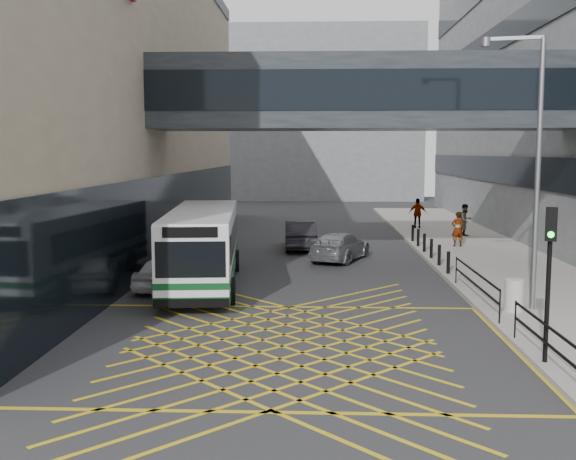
# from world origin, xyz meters

# --- Properties ---
(ground) EXTENTS (120.00, 120.00, 0.00)m
(ground) POSITION_xyz_m (0.00, 0.00, 0.00)
(ground) COLOR #333335
(building_far) EXTENTS (28.00, 16.00, 18.00)m
(building_far) POSITION_xyz_m (-2.00, 60.00, 9.00)
(building_far) COLOR slate
(building_far) RESTS_ON ground
(skybridge) EXTENTS (20.00, 4.10, 3.00)m
(skybridge) POSITION_xyz_m (3.00, 12.00, 7.50)
(skybridge) COLOR #292E33
(skybridge) RESTS_ON ground
(pavement) EXTENTS (6.00, 54.00, 0.16)m
(pavement) POSITION_xyz_m (9.00, 15.00, 0.08)
(pavement) COLOR #9C978E
(pavement) RESTS_ON ground
(box_junction) EXTENTS (12.00, 9.00, 0.01)m
(box_junction) POSITION_xyz_m (0.00, 0.00, 0.00)
(box_junction) COLOR gold
(box_junction) RESTS_ON ground
(bus) EXTENTS (3.32, 10.47, 2.88)m
(bus) POSITION_xyz_m (-3.40, 8.09, 1.55)
(bus) COLOR white
(bus) RESTS_ON ground
(car_white) EXTENTS (2.59, 4.44, 1.32)m
(car_white) POSITION_xyz_m (-4.50, 7.24, 0.66)
(car_white) COLOR white
(car_white) RESTS_ON ground
(car_dark) EXTENTS (2.10, 4.86, 1.49)m
(car_dark) POSITION_xyz_m (0.09, 17.83, 0.75)
(car_dark) COLOR #222127
(car_dark) RESTS_ON ground
(car_silver) EXTENTS (3.39, 4.86, 1.39)m
(car_silver) POSITION_xyz_m (2.02, 14.19, 0.70)
(car_silver) COLOR gray
(car_silver) RESTS_ON ground
(traffic_light) EXTENTS (0.29, 0.44, 3.65)m
(traffic_light) POSITION_xyz_m (6.22, -1.66, 2.54)
(traffic_light) COLOR black
(traffic_light) RESTS_ON pavement
(street_lamp) EXTENTS (1.90, 0.62, 8.37)m
(street_lamp) POSITION_xyz_m (7.50, 3.94, 4.93)
(street_lamp) COLOR slate
(street_lamp) RESTS_ON pavement
(litter_bin) EXTENTS (0.57, 0.57, 0.99)m
(litter_bin) POSITION_xyz_m (7.00, 3.54, 0.66)
(litter_bin) COLOR #ADA89E
(litter_bin) RESTS_ON pavement
(kerb_railings) EXTENTS (0.05, 12.54, 1.00)m
(kerb_railings) POSITION_xyz_m (6.15, 1.78, 0.88)
(kerb_railings) COLOR black
(kerb_railings) RESTS_ON pavement
(bollards) EXTENTS (0.14, 10.14, 0.90)m
(bollards) POSITION_xyz_m (6.25, 15.00, 0.61)
(bollards) COLOR black
(bollards) RESTS_ON pavement
(pedestrian_a) EXTENTS (0.78, 0.61, 1.80)m
(pedestrian_a) POSITION_xyz_m (8.27, 17.99, 1.06)
(pedestrian_a) COLOR gray
(pedestrian_a) RESTS_ON pavement
(pedestrian_b) EXTENTS (1.05, 0.93, 1.86)m
(pedestrian_b) POSITION_xyz_m (9.63, 22.36, 1.09)
(pedestrian_b) COLOR gray
(pedestrian_b) RESTS_ON pavement
(pedestrian_c) EXTENTS (1.20, 0.71, 1.91)m
(pedestrian_c) POSITION_xyz_m (7.50, 26.50, 1.11)
(pedestrian_c) COLOR gray
(pedestrian_c) RESTS_ON pavement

